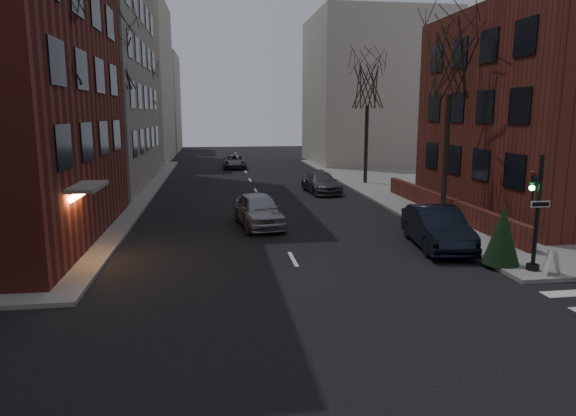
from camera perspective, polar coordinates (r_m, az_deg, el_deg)
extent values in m
cube|color=maroon|center=(32.28, 29.18, 9.13)|extent=(12.00, 14.00, 11.00)
cube|color=maroon|center=(28.96, 16.88, 0.34)|extent=(0.35, 16.00, 1.00)
cube|color=#B7AE9B|center=(63.09, -19.71, 13.06)|extent=(14.00, 16.00, 18.00)
cube|color=#B7AE9B|center=(59.62, 9.58, 12.73)|extent=(14.00, 14.00, 16.00)
cube|color=#B7AE9B|center=(79.48, -15.74, 11.18)|extent=(10.00, 12.00, 14.00)
cylinder|color=black|center=(19.50, 25.97, -0.57)|extent=(0.14, 0.14, 4.00)
cylinder|color=black|center=(19.92, 25.53, -5.94)|extent=(0.44, 0.44, 0.20)
imported|color=black|center=(19.23, 25.55, 1.90)|extent=(0.16, 0.20, 1.00)
sphere|color=#19FF4C|center=(19.14, 25.47, 2.02)|extent=(0.18, 0.18, 0.18)
cube|color=white|center=(19.34, 26.25, 0.38)|extent=(0.70, 0.03, 0.22)
cylinder|color=#2D231C|center=(21.74, -23.94, 4.17)|extent=(0.28, 0.28, 6.65)
cylinder|color=#2D231C|center=(33.40, -18.44, 6.74)|extent=(0.28, 0.28, 7.00)
cylinder|color=#2D231C|center=(47.25, -15.44, 7.42)|extent=(0.28, 0.28, 6.30)
cylinder|color=#2D231C|center=(27.52, 17.10, 5.39)|extent=(0.28, 0.28, 6.30)
cylinder|color=#2D231C|center=(40.61, 8.68, 6.98)|extent=(0.28, 0.28, 5.95)
cylinder|color=black|center=(29.41, -18.60, 5.31)|extent=(0.12, 0.12, 6.00)
sphere|color=#FFA54C|center=(29.32, -18.95, 11.35)|extent=(0.36, 0.36, 0.36)
cylinder|color=black|center=(49.17, -14.44, 7.40)|extent=(0.12, 0.12, 6.00)
sphere|color=#FFA54C|center=(49.12, -14.61, 11.01)|extent=(0.36, 0.36, 0.36)
imported|color=black|center=(22.22, 16.22, -2.10)|extent=(2.38, 5.33, 1.70)
imported|color=#99999E|center=(25.39, -3.28, -0.21)|extent=(2.54, 5.04, 1.65)
imported|color=#444449|center=(36.19, 3.71, 2.82)|extent=(2.40, 5.05, 1.42)
imported|color=#47464C|center=(52.52, -5.96, 5.14)|extent=(2.42, 4.96, 1.36)
cube|color=silver|center=(19.65, 27.29, -5.38)|extent=(0.49, 0.58, 0.81)
cone|color=black|center=(20.02, 22.72, -2.75)|extent=(1.72, 1.72, 2.16)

